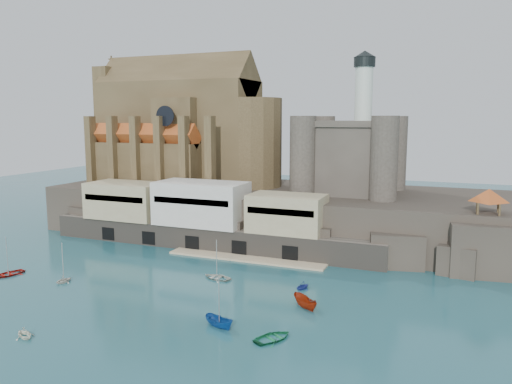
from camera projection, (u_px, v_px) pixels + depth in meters
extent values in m
plane|color=#1A4D58|center=(186.00, 289.00, 75.39)|extent=(300.00, 300.00, 0.00)
cube|color=#2B2520|center=(277.00, 211.00, 111.28)|extent=(100.00, 34.00, 10.00)
cube|color=#2B2520|center=(90.00, 221.00, 110.68)|extent=(9.00, 5.00, 6.00)
cube|color=#2B2520|center=(151.00, 226.00, 104.70)|extent=(9.00, 5.00, 6.00)
cube|color=#2B2520|center=(224.00, 233.00, 98.34)|extent=(9.00, 5.00, 6.00)
cube|color=#2B2520|center=(307.00, 241.00, 91.97)|extent=(9.00, 5.00, 6.00)
cube|color=#2B2520|center=(397.00, 250.00, 85.99)|extent=(9.00, 5.00, 6.00)
cube|color=#635A4F|center=(208.00, 237.00, 98.65)|extent=(70.00, 6.00, 4.50)
cube|color=tan|center=(246.00, 258.00, 91.10)|extent=(30.00, 4.00, 0.40)
cube|color=black|center=(109.00, 234.00, 104.32)|extent=(3.00, 0.40, 2.60)
cube|color=black|center=(149.00, 238.00, 100.58)|extent=(3.00, 0.40, 2.60)
cube|color=black|center=(192.00, 243.00, 96.84)|extent=(3.00, 0.40, 2.60)
cube|color=black|center=(239.00, 248.00, 93.10)|extent=(3.00, 0.40, 2.60)
cube|color=black|center=(290.00, 253.00, 89.36)|extent=(3.00, 0.40, 2.60)
cube|color=tan|center=(127.00, 200.00, 106.17)|extent=(16.00, 9.00, 7.50)
cube|color=silver|center=(201.00, 203.00, 99.36)|extent=(18.00, 9.00, 8.50)
cube|color=tan|center=(287.00, 213.00, 92.74)|extent=(14.00, 8.00, 7.00)
cube|color=#4C3C23|center=(179.00, 133.00, 120.34)|extent=(38.00, 14.00, 24.00)
cube|color=#4C3C23|center=(177.00, 82.00, 118.58)|extent=(38.00, 13.01, 13.01)
cylinder|color=#4C3C23|center=(251.00, 143.00, 113.53)|extent=(14.00, 14.00, 20.00)
cube|color=#4C3C23|center=(193.00, 142.00, 119.14)|extent=(10.00, 20.00, 20.00)
cube|color=#4C3C23|center=(143.00, 165.00, 114.17)|extent=(28.00, 5.00, 10.00)
cube|color=#4C3C23|center=(185.00, 158.00, 131.57)|extent=(28.00, 5.00, 10.00)
cube|color=#AF4B1E|center=(142.00, 136.00, 113.20)|extent=(28.00, 5.66, 5.66)
cube|color=#AF4B1E|center=(184.00, 133.00, 130.60)|extent=(28.00, 5.66, 5.66)
cube|color=#4C3C23|center=(114.00, 124.00, 127.16)|extent=(4.00, 10.00, 28.00)
cylinder|color=black|center=(165.00, 116.00, 107.22)|extent=(4.40, 0.30, 4.40)
cube|color=#4C3C23|center=(91.00, 151.00, 115.47)|extent=(1.60, 2.20, 16.00)
cube|color=#4C3C23|center=(113.00, 152.00, 113.15)|extent=(1.60, 2.20, 16.00)
cube|color=#4C3C23|center=(136.00, 152.00, 110.83)|extent=(1.60, 2.20, 16.00)
cube|color=#4C3C23|center=(159.00, 153.00, 108.51)|extent=(1.60, 2.20, 16.00)
cube|color=#4C3C23|center=(184.00, 154.00, 106.19)|extent=(1.60, 2.20, 16.00)
cube|color=#4C3C23|center=(210.00, 155.00, 103.87)|extent=(1.60, 2.20, 16.00)
cube|color=#423C34|center=(350.00, 159.00, 104.45)|extent=(16.00, 16.00, 14.00)
cube|color=#423C34|center=(351.00, 124.00, 103.36)|extent=(17.00, 17.00, 1.20)
cylinder|color=#423C34|center=(303.00, 156.00, 99.97)|extent=(5.20, 5.20, 16.00)
cylinder|color=#423C34|center=(384.00, 158.00, 93.98)|extent=(5.20, 5.20, 16.00)
cylinder|color=#423C34|center=(323.00, 151.00, 114.62)|extent=(5.20, 5.20, 16.00)
cylinder|color=#423C34|center=(394.00, 153.00, 108.63)|extent=(5.20, 5.20, 16.00)
cylinder|color=silver|center=(364.00, 96.00, 103.62)|extent=(3.60, 3.60, 12.00)
cylinder|color=black|center=(365.00, 62.00, 102.59)|extent=(4.40, 4.40, 2.00)
cone|color=black|center=(365.00, 54.00, 102.36)|extent=(4.60, 4.60, 1.40)
cube|color=#2B2520|center=(485.00, 247.00, 82.84)|extent=(12.00, 10.00, 8.70)
cube|color=#2B2520|center=(459.00, 260.00, 81.86)|extent=(6.00, 5.00, 5.00)
cube|color=#4C3C23|center=(487.00, 220.00, 82.18)|extent=(4.20, 4.20, 0.30)
cylinder|color=#4C3C23|center=(478.00, 213.00, 81.10)|extent=(0.36, 0.36, 3.20)
cylinder|color=#4C3C23|center=(499.00, 214.00, 79.90)|extent=(0.36, 0.36, 3.20)
cylinder|color=#4C3C23|center=(477.00, 209.00, 84.03)|extent=(0.36, 0.36, 3.20)
cylinder|color=#4C3C23|center=(498.00, 211.00, 82.83)|extent=(0.36, 0.36, 3.20)
pyramid|color=#AF4B1E|center=(489.00, 195.00, 81.57)|extent=(6.40, 6.40, 2.20)
imported|color=#9B120B|center=(9.00, 275.00, 81.86)|extent=(3.77, 1.84, 5.08)
imported|color=white|center=(25.00, 337.00, 58.63)|extent=(2.33, 2.93, 2.96)
imported|color=navy|center=(219.00, 327.00, 61.62)|extent=(2.19, 2.17, 4.47)
imported|color=#177243|center=(273.00, 339.00, 58.13)|extent=(3.60, 2.72, 5.01)
imported|color=beige|center=(64.00, 282.00, 78.21)|extent=(2.70, 1.90, 2.88)
imported|color=maroon|center=(305.00, 307.00, 68.00)|extent=(2.56, 2.56, 4.77)
imported|color=beige|center=(217.00, 279.00, 80.14)|extent=(1.76, 3.68, 4.95)
imported|color=navy|center=(303.00, 289.00, 75.31)|extent=(2.84, 2.28, 2.86)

